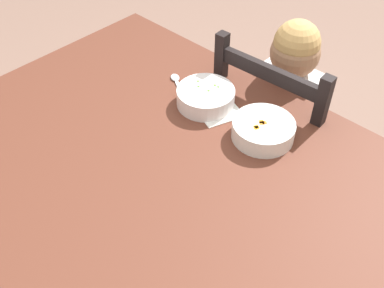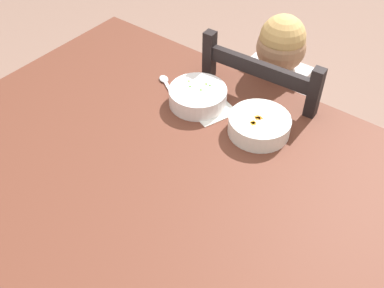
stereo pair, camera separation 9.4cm
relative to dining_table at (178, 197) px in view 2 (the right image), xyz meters
The scene contains 7 objects.
dining_table is the anchor object (origin of this frame).
dining_chair 0.63m from the dining_table, 93.23° to the left, with size 0.44×0.44×0.92m.
child_figure 0.59m from the dining_table, 93.56° to the left, with size 0.32×0.31×0.96m.
bowl_of_peas 0.35m from the dining_table, 117.35° to the left, with size 0.19×0.19×0.06m.
bowl_of_carrots 0.32m from the dining_table, 74.96° to the left, with size 0.19×0.19×0.06m.
spoon 0.45m from the dining_table, 134.21° to the left, with size 0.13×0.09×0.01m.
paper_napkin 0.33m from the dining_table, 109.86° to the left, with size 0.15×0.13×0.00m, color white.
Camera 2 is at (0.53, -0.63, 1.68)m, focal length 42.02 mm.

